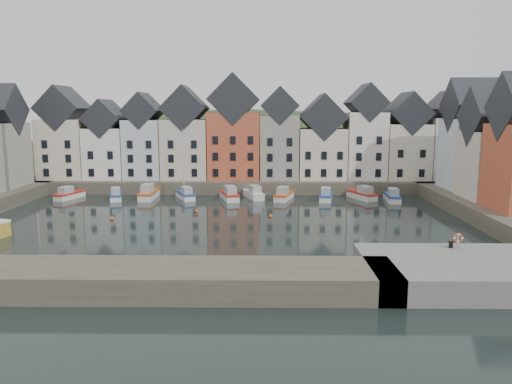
{
  "coord_description": "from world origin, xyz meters",
  "views": [
    {
      "loc": [
        4.9,
        -58.0,
        13.61
      ],
      "look_at": [
        4.1,
        6.0,
        3.12
      ],
      "focal_mm": 35.0,
      "sensor_mm": 36.0,
      "label": 1
    }
  ],
  "objects_px": {
    "boat_a": "(69,195)",
    "boat_d": "(185,194)",
    "mooring_bollard": "(451,244)",
    "life_ring_post": "(458,238)"
  },
  "relations": [
    {
      "from": "boat_a",
      "to": "life_ring_post",
      "type": "xyz_separation_m",
      "value": [
        46.83,
        -34.7,
        2.21
      ]
    },
    {
      "from": "boat_d",
      "to": "boat_a",
      "type": "bearing_deg",
      "value": 156.42
    },
    {
      "from": "boat_d",
      "to": "life_ring_post",
      "type": "relative_size",
      "value": 8.47
    },
    {
      "from": "boat_a",
      "to": "boat_d",
      "type": "relative_size",
      "value": 0.55
    },
    {
      "from": "boat_d",
      "to": "life_ring_post",
      "type": "distance_m",
      "value": 45.09
    },
    {
      "from": "boat_a",
      "to": "boat_d",
      "type": "xyz_separation_m",
      "value": [
        18.18,
        0.06,
        0.06
      ]
    },
    {
      "from": "boat_a",
      "to": "life_ring_post",
      "type": "bearing_deg",
      "value": -19.6
    },
    {
      "from": "life_ring_post",
      "to": "mooring_bollard",
      "type": "bearing_deg",
      "value": 175.38
    },
    {
      "from": "mooring_bollard",
      "to": "life_ring_post",
      "type": "height_order",
      "value": "life_ring_post"
    },
    {
      "from": "boat_d",
      "to": "mooring_bollard",
      "type": "bearing_deg",
      "value": -74.76
    }
  ]
}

